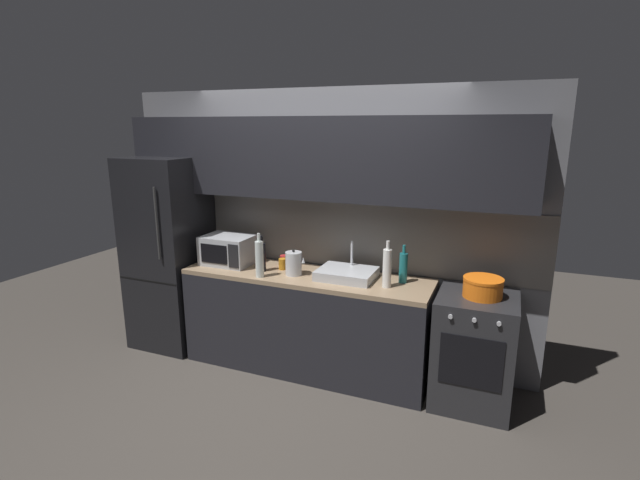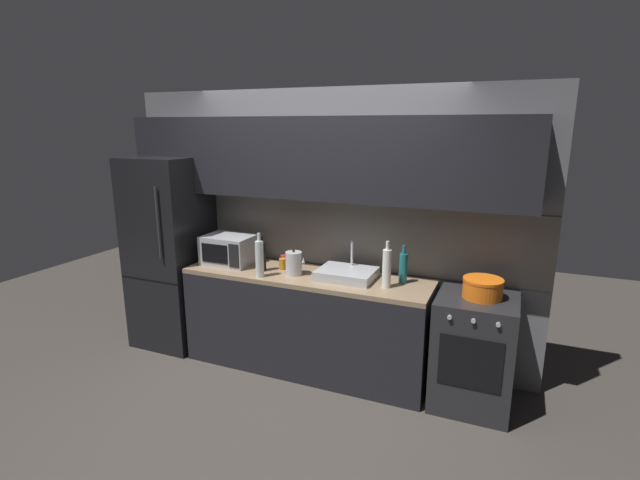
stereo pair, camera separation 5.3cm
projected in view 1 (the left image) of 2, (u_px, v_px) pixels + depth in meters
The scene contains 15 objects.
ground_plane at pixel (258, 422), 3.53m from camera, with size 10.00×10.00×0.00m, color #3D3833.
back_wall at pixel (319, 196), 4.23m from camera, with size 3.96×0.44×2.50m.
counter_run at pixel (306, 322), 4.23m from camera, with size 2.22×0.60×0.90m.
refrigerator at pixel (169, 253), 4.66m from camera, with size 0.68×0.69×1.88m.
oven_range at pixel (474, 350), 3.69m from camera, with size 0.60×0.62×0.90m.
microwave at pixel (228, 250), 4.40m from camera, with size 0.46×0.35×0.27m.
sink_basin at pixel (347, 274), 4.00m from camera, with size 0.48×0.38×0.30m.
kettle at pixel (294, 263), 4.08m from camera, with size 0.18×0.14×0.23m.
wine_bottle_clear at pixel (259, 259), 4.01m from camera, with size 0.07×0.07×0.39m.
wine_bottle_white at pixel (387, 268), 3.76m from camera, with size 0.07×0.07×0.39m.
wine_bottle_teal at pixel (403, 267), 3.87m from camera, with size 0.07×0.07×0.32m.
wine_bottle_dark at pixel (262, 257), 4.18m from camera, with size 0.07×0.07×0.33m.
mug_red at pixel (284, 260), 4.38m from camera, with size 0.08×0.08×0.09m, color #A82323.
mug_amber at pixel (283, 264), 4.25m from camera, with size 0.08×0.08×0.10m, color #B27019.
cooking_pot at pixel (483, 287), 3.56m from camera, with size 0.30×0.30×0.15m.
Camera 1 is at (1.60, -2.69, 2.18)m, focal length 26.29 mm.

